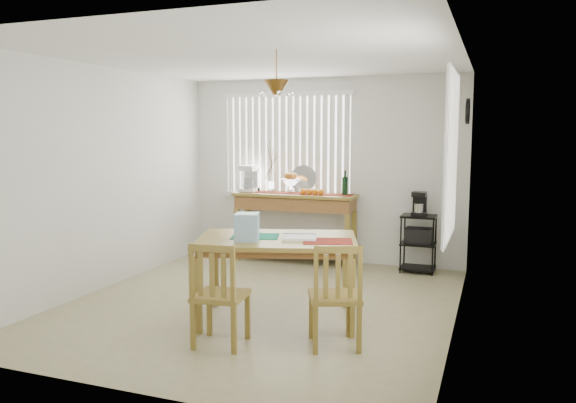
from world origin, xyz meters
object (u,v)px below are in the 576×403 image
at_px(dining_table, 277,247).
at_px(chair_left, 219,295).
at_px(cart_items, 419,204).
at_px(chair_right, 335,296).
at_px(sideboard, 296,211).
at_px(wire_cart, 418,238).

relative_size(dining_table, chair_left, 1.90).
distance_m(cart_items, dining_table, 2.65).
bearing_deg(dining_table, cart_items, 66.72).
distance_m(cart_items, chair_right, 2.99).
bearing_deg(sideboard, cart_items, 0.78).
bearing_deg(cart_items, chair_right, -96.05).
height_order(dining_table, chair_right, chair_right).
height_order(cart_items, chair_left, cart_items).
height_order(wire_cart, cart_items, cart_items).
relative_size(cart_items, chair_right, 0.34).
distance_m(sideboard, cart_items, 1.72).
relative_size(sideboard, dining_table, 1.00).
distance_m(sideboard, chair_right, 3.25).
bearing_deg(cart_items, dining_table, -113.28).
relative_size(sideboard, wire_cart, 2.30).
bearing_deg(cart_items, sideboard, -179.22).
bearing_deg(chair_right, chair_left, -161.57).
xyz_separation_m(wire_cart, chair_left, (-1.25, -3.25, -0.01)).
relative_size(wire_cart, chair_left, 0.83).
height_order(sideboard, chair_left, sideboard).
bearing_deg(dining_table, chair_right, -34.98).
relative_size(sideboard, chair_left, 1.90).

